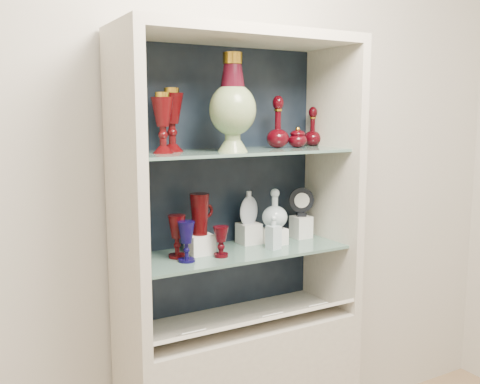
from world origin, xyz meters
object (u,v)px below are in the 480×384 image
ruby_goblet_small (221,242)px  ruby_decanter_b (313,125)px  flat_flask (249,207)px  lidded_bowl (298,137)px  enamel_urn (233,103)px  cobalt_goblet (186,242)px  pedestal_lamp_left (163,123)px  ruby_decanter_a (278,119)px  cameo_medallion (301,202)px  clear_round_decanter (275,210)px  ruby_goblet_tall (177,236)px  pedestal_lamp_right (172,120)px  ruby_pitcher (200,214)px  clear_square_bottle (274,232)px

ruby_goblet_small → ruby_decanter_b: bearing=14.1°
flat_flask → lidded_bowl: bearing=-34.5°
enamel_urn → cobalt_goblet: 0.57m
enamel_urn → pedestal_lamp_left: bearing=169.8°
ruby_decanter_a → cameo_medallion: bearing=11.8°
pedestal_lamp_left → clear_round_decanter: (0.52, 0.02, -0.38)m
cameo_medallion → enamel_urn: bearing=-142.5°
ruby_goblet_tall → cameo_medallion: 0.64m
cobalt_goblet → ruby_goblet_small: bearing=-1.4°
ruby_decanter_a → ruby_decanter_b: bearing=13.7°
pedestal_lamp_right → flat_flask: pedestal_lamp_right is taller
ruby_pitcher → ruby_decanter_a: bearing=-14.2°
cobalt_goblet → ruby_goblet_tall: 0.07m
pedestal_lamp_right → lidded_bowl: 0.57m
ruby_goblet_small → clear_round_decanter: size_ratio=0.74×
pedestal_lamp_right → ruby_goblet_tall: (-0.01, -0.04, -0.46)m
enamel_urn → ruby_decanter_b: 0.52m
lidded_bowl → ruby_goblet_tall: 0.69m
ruby_goblet_small → pedestal_lamp_right: bearing=141.2°
ruby_goblet_small → ruby_pitcher: ruby_pitcher is taller
pedestal_lamp_right → cameo_medallion: 0.73m
lidded_bowl → flat_flask: size_ratio=0.63×
pedestal_lamp_left → ruby_pitcher: (0.16, 0.03, -0.37)m
ruby_decanter_b → flat_flask: size_ratio=1.28×
pedestal_lamp_right → flat_flask: (0.36, 0.02, -0.38)m
ruby_goblet_small → clear_square_bottle: (0.25, 0.00, 0.01)m
ruby_goblet_small → clear_square_bottle: size_ratio=0.85×
pedestal_lamp_left → enamel_urn: enamel_urn is taller
cobalt_goblet → ruby_decanter_b: bearing=10.9°
ruby_decanter_b → clear_round_decanter: 0.44m
ruby_decanter_a → ruby_goblet_small: (-0.32, -0.08, -0.48)m
pedestal_lamp_right → lidded_bowl: bearing=-5.4°
ruby_decanter_b → clear_square_bottle: ruby_decanter_b is taller
enamel_urn → pedestal_lamp_right: bearing=150.0°
enamel_urn → ruby_decanter_a: bearing=16.8°
ruby_pitcher → lidded_bowl: bearing=-15.8°
ruby_pitcher → clear_round_decanter: bearing=-15.7°
pedestal_lamp_right → enamel_urn: size_ratio=0.65×
pedestal_lamp_left → ruby_decanter_a: size_ratio=0.91×
pedestal_lamp_right → ruby_decanter_a: size_ratio=0.99×
lidded_bowl → clear_round_decanter: bearing=177.6°
pedestal_lamp_right → ruby_decanter_a: 0.47m
clear_round_decanter → lidded_bowl: bearing=-2.4°
ruby_pitcher → cameo_medallion: (0.53, 0.03, 0.00)m
flat_flask → ruby_decanter_b: bearing=-15.7°
ruby_goblet_small → flat_flask: size_ratio=0.83×
pedestal_lamp_left → lidded_bowl: bearing=1.5°
lidded_bowl → ruby_pitcher: 0.56m
ruby_goblet_tall → ruby_goblet_small: (0.16, -0.08, -0.02)m
ruby_goblet_small → cobalt_goblet: bearing=178.6°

